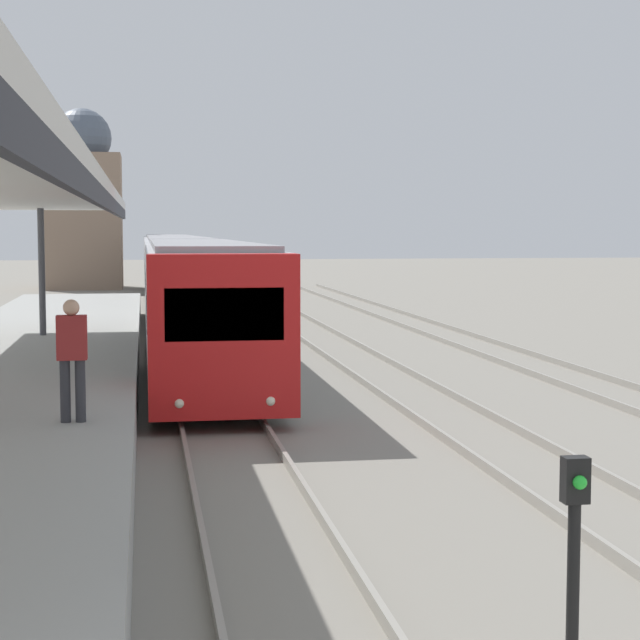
{
  "coord_description": "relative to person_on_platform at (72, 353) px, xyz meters",
  "views": [
    {
      "loc": [
        -1.31,
        -4.27,
        3.45
      ],
      "look_at": [
        2.1,
        16.4,
        1.67
      ],
      "focal_mm": 60.0,
      "sensor_mm": 36.0,
      "label": 1
    }
  ],
  "objects": [
    {
      "name": "signal_post_near",
      "position": [
        4.23,
        -6.97,
        -0.73
      ],
      "size": [
        0.2,
        0.21,
        1.7
      ],
      "color": "black",
      "rests_on": "ground_plane"
    },
    {
      "name": "distant_domed_building",
      "position": [
        -2.49,
        49.54,
        3.11
      ],
      "size": [
        4.45,
        4.45,
        10.47
      ],
      "color": "#89705B",
      "rests_on": "ground_plane"
    },
    {
      "name": "train_near",
      "position": [
        2.28,
        26.33,
        -0.04
      ],
      "size": [
        2.56,
        46.53,
        3.16
      ],
      "color": "red",
      "rests_on": "ground_plane"
    },
    {
      "name": "person_on_platform",
      "position": [
        0.0,
        0.0,
        0.0
      ],
      "size": [
        0.4,
        0.22,
        1.66
      ],
      "color": "#2D2D33",
      "rests_on": "station_platform"
    }
  ]
}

